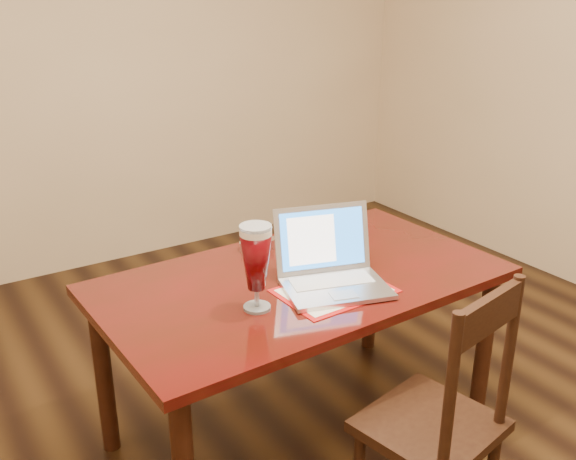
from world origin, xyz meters
TOP-DOWN VIEW (x-y plane):
  - dining_table at (0.06, 0.37)m, footprint 1.52×0.88m
  - dining_chair at (0.15, -0.28)m, footprint 0.46×0.44m

SIDE VIEW (x-z plane):
  - dining_chair at x=0.15m, z-range -0.03..0.90m
  - dining_table at x=0.06m, z-range 0.13..1.13m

